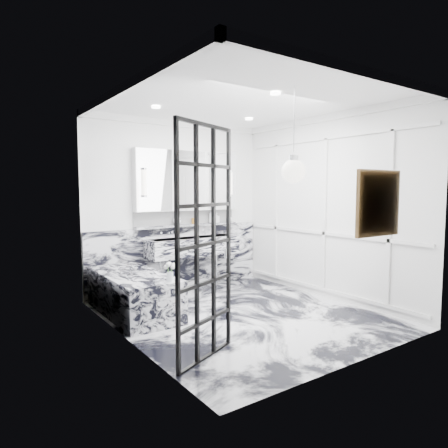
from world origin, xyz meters
TOP-DOWN VIEW (x-y plane):
  - floor at (0.00, 0.00)m, footprint 3.60×3.60m
  - ceiling at (0.00, 0.00)m, footprint 3.60×3.60m
  - wall_back at (0.00, 1.80)m, footprint 3.60×0.00m
  - wall_front at (0.00, -1.80)m, footprint 3.60×0.00m
  - wall_left at (-1.60, 0.00)m, footprint 0.00×3.60m
  - wall_right at (1.60, 0.00)m, footprint 0.00×3.60m
  - marble_clad_back at (0.00, 1.78)m, footprint 3.18×0.05m
  - marble_clad_left at (-1.59, 0.00)m, footprint 0.02×3.56m
  - panel_molding at (1.58, 0.00)m, footprint 0.03×3.40m
  - soap_bottle_a at (0.61, 1.71)m, footprint 0.11×0.11m
  - soap_bottle_b at (0.72, 1.71)m, footprint 0.09×0.09m
  - soap_bottle_c at (1.00, 1.71)m, footprint 0.12×0.12m
  - face_pot at (-0.07, 1.71)m, footprint 0.14×0.14m
  - amber_bottle at (0.24, 1.71)m, footprint 0.04×0.04m
  - flower_vase at (-0.99, 0.18)m, footprint 0.08×0.08m
  - crittall_door at (-1.14, -0.87)m, footprint 0.82×0.39m
  - artwork at (0.34, -1.76)m, footprint 0.56×0.05m
  - pendant_light at (-0.17, -1.09)m, footprint 0.25×0.25m
  - trough_sink at (0.15, 1.55)m, footprint 1.60×0.45m
  - ledge at (0.15, 1.72)m, footprint 1.90×0.14m
  - subway_tile at (0.15, 1.78)m, footprint 1.90×0.03m
  - mirror_cabinet at (0.15, 1.73)m, footprint 1.90×0.16m
  - sconce_left at (-0.67, 1.63)m, footprint 0.07×0.07m
  - sconce_right at (0.97, 1.63)m, footprint 0.07×0.07m
  - bathtub at (-1.18, 0.90)m, footprint 0.75×1.65m

SIDE VIEW (x-z plane):
  - floor at x=0.00m, z-range 0.00..0.00m
  - bathtub at x=-1.18m, z-range 0.00..0.55m
  - marble_clad_back at x=0.00m, z-range 0.00..1.05m
  - flower_vase at x=-0.99m, z-range 0.55..0.67m
  - trough_sink at x=0.15m, z-range 0.58..0.88m
  - ledge at x=0.15m, z-range 1.05..1.09m
  - amber_bottle at x=0.24m, z-range 1.09..1.19m
  - crittall_door at x=-1.14m, z-range 0.00..2.29m
  - soap_bottle_c at x=1.00m, z-range 1.09..1.23m
  - face_pot at x=-0.07m, z-range 1.09..1.24m
  - soap_bottle_b at x=0.72m, z-range 1.09..1.26m
  - soap_bottle_a at x=0.61m, z-range 1.09..1.32m
  - subway_tile at x=0.15m, z-range 1.09..1.32m
  - panel_molding at x=1.58m, z-range 0.15..2.45m
  - marble_clad_left at x=-1.59m, z-range 0.00..2.68m
  - wall_back at x=0.00m, z-range -0.40..3.20m
  - wall_front at x=0.00m, z-range -0.40..3.20m
  - wall_left at x=-1.60m, z-range -0.40..3.20m
  - wall_right at x=1.60m, z-range -0.40..3.20m
  - artwork at x=0.34m, z-range 1.26..1.82m
  - sconce_left at x=-0.67m, z-range 1.58..1.98m
  - sconce_right at x=0.97m, z-range 1.58..1.98m
  - mirror_cabinet at x=0.15m, z-range 1.32..2.32m
  - pendant_light at x=-0.17m, z-range 1.74..1.99m
  - ceiling at x=0.00m, z-range 2.80..2.80m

